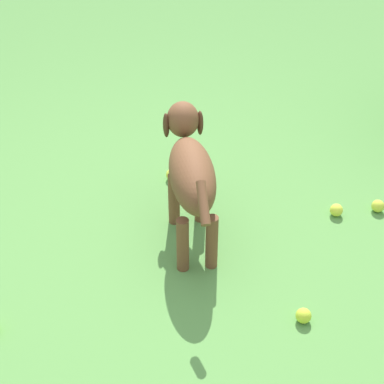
{
  "coord_description": "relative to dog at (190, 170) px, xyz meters",
  "views": [
    {
      "loc": [
        -1.85,
        -1.24,
        1.98
      ],
      "look_at": [
        0.05,
        -0.01,
        0.3
      ],
      "focal_mm": 57.81,
      "sensor_mm": 36.0,
      "label": 1
    }
  ],
  "objects": [
    {
      "name": "tennis_ball_3",
      "position": [
        0.34,
        0.35,
        -0.36
      ],
      "size": [
        0.07,
        0.07,
        0.07
      ],
      "primitive_type": "sphere",
      "color": "#D7E241",
      "rests_on": "ground"
    },
    {
      "name": "dog",
      "position": [
        0.0,
        0.0,
        0.0
      ],
      "size": [
        0.69,
        0.61,
        0.59
      ],
      "rotation": [
        0.0,
        0.0,
        0.72
      ],
      "color": "brown",
      "rests_on": "ground"
    },
    {
      "name": "ground",
      "position": [
        -0.09,
        -0.03,
        -0.39
      ],
      "size": [
        14.0,
        14.0,
        0.0
      ],
      "primitive_type": "plane",
      "color": "#548C42"
    },
    {
      "name": "tennis_ball_2",
      "position": [
        0.54,
        -0.54,
        -0.36
      ],
      "size": [
        0.07,
        0.07,
        0.07
      ],
      "primitive_type": "sphere",
      "color": "#D2DB3D",
      "rests_on": "ground"
    },
    {
      "name": "tennis_ball_1",
      "position": [
        -0.2,
        -0.7,
        -0.36
      ],
      "size": [
        0.07,
        0.07,
        0.07
      ],
      "primitive_type": "sphere",
      "color": "#C4DC34",
      "rests_on": "ground"
    },
    {
      "name": "tennis_ball_0",
      "position": [
        0.69,
        -0.7,
        -0.36
      ],
      "size": [
        0.07,
        0.07,
        0.07
      ],
      "primitive_type": "sphere",
      "color": "#C8D63D",
      "rests_on": "ground"
    }
  ]
}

